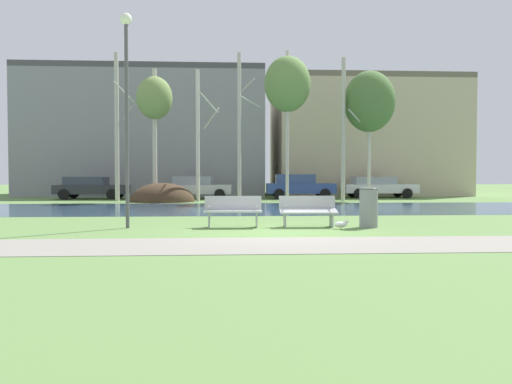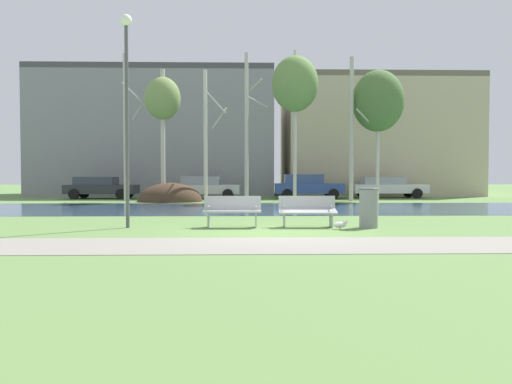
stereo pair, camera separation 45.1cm
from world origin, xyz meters
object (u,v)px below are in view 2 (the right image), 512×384
(bench_left, at_px, (232,210))
(parked_hatch_third_blue, at_px, (307,186))
(parked_wagon_fourth_white, at_px, (387,187))
(parked_sedan_second_silver, at_px, (205,187))
(seagull, at_px, (340,224))
(streetlamp, at_px, (127,88))
(parked_van_nearest_dark, at_px, (100,187))
(bench_right, at_px, (307,210))
(trash_bin, at_px, (369,207))

(bench_left, bearing_deg, parked_hatch_third_blue, 76.00)
(bench_left, bearing_deg, parked_wagon_fourth_white, 62.09)
(parked_sedan_second_silver, xyz_separation_m, parked_wagon_fourth_white, (11.76, 0.92, -0.01))
(seagull, xyz_separation_m, parked_sedan_second_silver, (-5.01, 17.91, 0.62))
(seagull, height_order, parked_wagon_fourth_white, parked_wagon_fourth_white)
(parked_wagon_fourth_white, bearing_deg, parked_hatch_third_blue, -172.70)
(streetlamp, distance_m, parked_van_nearest_dark, 18.62)
(bench_right, bearing_deg, parked_van_nearest_dark, 121.61)
(bench_right, height_order, parked_wagon_fourth_white, parked_wagon_fourth_white)
(bench_right, relative_size, seagull, 3.87)
(bench_right, relative_size, parked_sedan_second_silver, 0.38)
(bench_left, xyz_separation_m, parked_sedan_second_silver, (-2.09, 17.33, 0.28))
(bench_left, xyz_separation_m, trash_bin, (3.77, -0.20, 0.10))
(parked_van_nearest_dark, bearing_deg, parked_hatch_third_blue, 0.65)
(parked_sedan_second_silver, relative_size, parked_hatch_third_blue, 0.97)
(parked_van_nearest_dark, xyz_separation_m, parked_wagon_fourth_white, (18.29, 0.82, 0.00))
(parked_van_nearest_dark, relative_size, parked_sedan_second_silver, 1.03)
(trash_bin, distance_m, parked_wagon_fourth_white, 19.37)
(parked_sedan_second_silver, height_order, parked_wagon_fourth_white, parked_sedan_second_silver)
(bench_left, relative_size, streetlamp, 0.28)
(parked_van_nearest_dark, bearing_deg, trash_bin, -54.90)
(parked_van_nearest_dark, bearing_deg, bench_left, -63.68)
(bench_right, height_order, streetlamp, streetlamp)
(parked_hatch_third_blue, xyz_separation_m, parked_wagon_fourth_white, (5.29, 0.68, -0.06))
(parked_van_nearest_dark, bearing_deg, seagull, -57.34)
(trash_bin, xyz_separation_m, seagull, (-0.85, -0.37, -0.44))
(trash_bin, height_order, seagull, trash_bin)
(bench_left, bearing_deg, parked_sedan_second_silver, 96.89)
(streetlamp, height_order, parked_wagon_fourth_white, streetlamp)
(parked_van_nearest_dark, distance_m, parked_hatch_third_blue, 13.00)
(bench_left, height_order, trash_bin, trash_bin)
(parked_sedan_second_silver, relative_size, parked_wagon_fourth_white, 0.89)
(seagull, height_order, parked_sedan_second_silver, parked_sedan_second_silver)
(bench_right, xyz_separation_m, parked_wagon_fourth_white, (7.56, 18.25, 0.26))
(bench_left, xyz_separation_m, parked_hatch_third_blue, (4.38, 17.57, 0.33))
(bench_left, relative_size, parked_van_nearest_dark, 0.37)
(seagull, bearing_deg, streetlamp, 174.55)
(streetlamp, bearing_deg, bench_right, 0.25)
(bench_left, distance_m, trash_bin, 3.78)
(bench_left, distance_m, streetlamp, 4.45)
(bench_left, relative_size, trash_bin, 1.47)
(seagull, distance_m, parked_van_nearest_dark, 21.39)
(streetlamp, bearing_deg, parked_wagon_fourth_white, 55.49)
(bench_right, distance_m, parked_van_nearest_dark, 20.46)
(parked_sedan_second_silver, height_order, parked_hatch_third_blue, parked_hatch_third_blue)
(seagull, height_order, parked_van_nearest_dark, parked_van_nearest_dark)
(bench_right, bearing_deg, streetlamp, -179.75)
(bench_left, xyz_separation_m, streetlamp, (-2.89, -0.02, 3.38))
(parked_sedan_second_silver, bearing_deg, seagull, -74.37)
(parked_sedan_second_silver, xyz_separation_m, parked_hatch_third_blue, (6.48, 0.24, 0.05))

